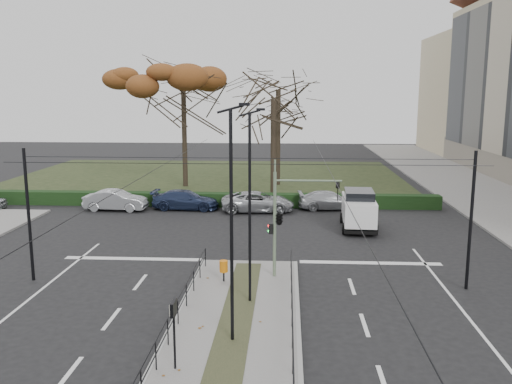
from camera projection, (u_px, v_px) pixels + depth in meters
ground at (241, 301)px, 21.99m from camera, size 140.00×140.00×0.00m
median_island at (235, 326)px, 19.52m from camera, size 4.40×15.00×0.14m
sidewalk_east at (493, 200)px, 42.54m from camera, size 8.00×90.00×0.14m
park at (208, 178)px, 53.74m from camera, size 38.00×26.00×0.10m
hedge at (182, 199)px, 40.50m from camera, size 38.00×1.00×1.00m
median_railing at (235, 303)px, 19.26m from camera, size 4.14×13.24×0.92m
catenary at (244, 211)px, 22.96m from camera, size 20.00×34.00×6.00m
traffic_light at (281, 216)px, 24.13m from camera, size 3.27×1.83×4.77m
litter_bin at (224, 267)px, 23.80m from camera, size 0.37×0.37×0.95m
info_panel at (174, 316)px, 16.06m from camera, size 0.12×0.56×2.15m
streetlamp_median_near at (232, 224)px, 17.54m from camera, size 0.66×0.13×7.90m
streetlamp_median_far at (250, 206)px, 20.96m from camera, size 0.64×0.13×7.64m
parked_car_second at (116, 200)px, 38.89m from camera, size 4.55×1.77×1.48m
parked_car_third at (186, 200)px, 39.24m from camera, size 4.90×2.17×1.40m
parked_car_fourth at (258, 202)px, 38.50m from camera, size 5.28×2.66×1.43m
white_van at (359, 209)px, 33.56m from camera, size 2.28×4.64×2.43m
rust_tree at (183, 84)px, 47.12m from camera, size 10.80×10.80×11.80m
bare_tree_center at (278, 97)px, 48.05m from camera, size 6.51×6.51×11.35m
bare_tree_near at (274, 107)px, 41.75m from camera, size 7.53×7.53×10.27m
parked_car_fifth at (330, 200)px, 39.26m from camera, size 4.70×2.22×1.32m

